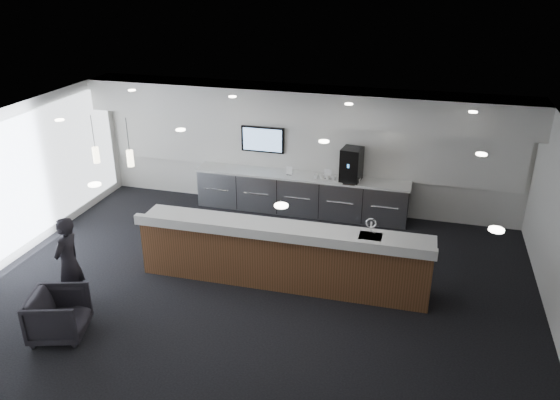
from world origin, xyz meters
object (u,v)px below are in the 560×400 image
(service_counter, at_px, (282,255))
(lounge_guest, at_px, (68,262))
(armchair, at_px, (59,315))
(coffee_machine, at_px, (352,164))

(service_counter, relative_size, lounge_guest, 3.29)
(service_counter, height_order, armchair, service_counter)
(armchair, distance_m, lounge_guest, 1.01)
(armchair, xyz_separation_m, lounge_guest, (-0.34, 0.84, 0.44))
(service_counter, distance_m, armchair, 3.89)
(service_counter, bearing_deg, coffee_machine, 75.35)
(lounge_guest, bearing_deg, armchair, 20.76)
(coffee_machine, distance_m, lounge_guest, 6.28)
(armchair, height_order, lounge_guest, lounge_guest)
(coffee_machine, height_order, lounge_guest, coffee_machine)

